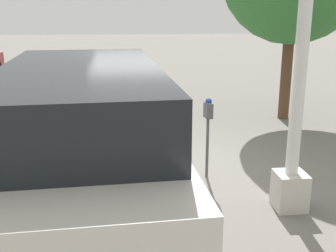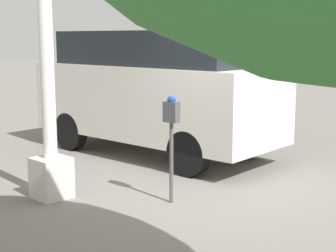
{
  "view_description": "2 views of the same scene",
  "coord_description": "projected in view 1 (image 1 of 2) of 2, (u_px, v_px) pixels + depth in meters",
  "views": [
    {
      "loc": [
        6.73,
        -0.74,
        2.84
      ],
      "look_at": [
        -0.08,
        -0.04,
        0.9
      ],
      "focal_mm": 45.0,
      "sensor_mm": 36.0,
      "label": 1
    },
    {
      "loc": [
        -4.43,
        5.24,
        2.13
      ],
      "look_at": [
        0.45,
        0.27,
        0.92
      ],
      "focal_mm": 55.0,
      "sensor_mm": 36.0,
      "label": 2
    }
  ],
  "objects": [
    {
      "name": "parking_meter_near",
      "position": [
        208.0,
        120.0,
        7.03
      ],
      "size": [
        0.21,
        0.14,
        1.4
      ],
      "rotation": [
        0.0,
        0.0,
        0.13
      ],
      "color": "#4C4C4C",
      "rests_on": "ground"
    },
    {
      "name": "parked_van",
      "position": [
        84.0,
        158.0,
        4.72
      ],
      "size": [
        4.74,
        2.09,
        2.23
      ],
      "rotation": [
        0.0,
        0.0,
        0.06
      ],
      "color": "beige",
      "rests_on": "ground"
    },
    {
      "name": "ground_plane",
      "position": [
        171.0,
        177.0,
        7.29
      ],
      "size": [
        80.0,
        80.0,
        0.0
      ],
      "primitive_type": "plane",
      "color": "slate"
    },
    {
      "name": "lamp_post",
      "position": [
        302.0,
        44.0,
        5.53
      ],
      "size": [
        0.44,
        0.44,
        6.47
      ],
      "color": "beige",
      "rests_on": "ground"
    }
  ]
}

